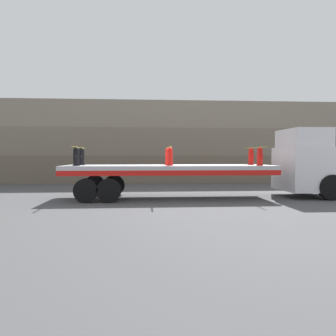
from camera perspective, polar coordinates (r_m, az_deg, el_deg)
name	(u,v)px	position (r m, az deg, el deg)	size (l,w,h in m)	color
ground_plane	(169,198)	(13.77, 0.15, -5.23)	(120.00, 120.00, 0.00)	#474749
rock_cliff	(159,143)	(22.34, -1.52, 4.45)	(60.00, 3.30, 5.33)	#665B4C
truck_cab	(309,163)	(15.34, 23.30, 0.82)	(2.22, 2.60, 2.90)	silver
flatbed_trailer	(155,172)	(13.64, -2.31, -0.63)	(8.58, 2.62, 1.37)	#B2B2B7
fire_hydrant_black_near_0	(76,157)	(13.33, -15.70, 1.90)	(0.28, 0.51, 0.74)	black
fire_hydrant_black_far_0	(82,157)	(14.42, -14.81, 1.92)	(0.28, 0.51, 0.74)	black
fire_hydrant_red_near_1	(170,157)	(13.10, 0.33, 1.98)	(0.28, 0.51, 0.74)	red
fire_hydrant_red_far_1	(168,157)	(14.21, -0.02, 1.99)	(0.28, 0.51, 0.74)	red
fire_hydrant_red_near_2	(260,157)	(13.88, 15.70, 1.91)	(0.28, 0.51, 0.74)	red
fire_hydrant_red_far_2	(251,157)	(14.93, 14.25, 1.94)	(0.28, 0.51, 0.74)	red
cargo_strap_rear	(79,147)	(13.88, -15.25, 3.52)	(0.05, 2.73, 0.01)	yellow
cargo_strap_middle	(169,147)	(13.66, 0.15, 3.62)	(0.05, 2.73, 0.01)	yellow
cargo_strap_front	(255,148)	(14.41, 14.97, 3.47)	(0.05, 2.73, 0.01)	yellow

